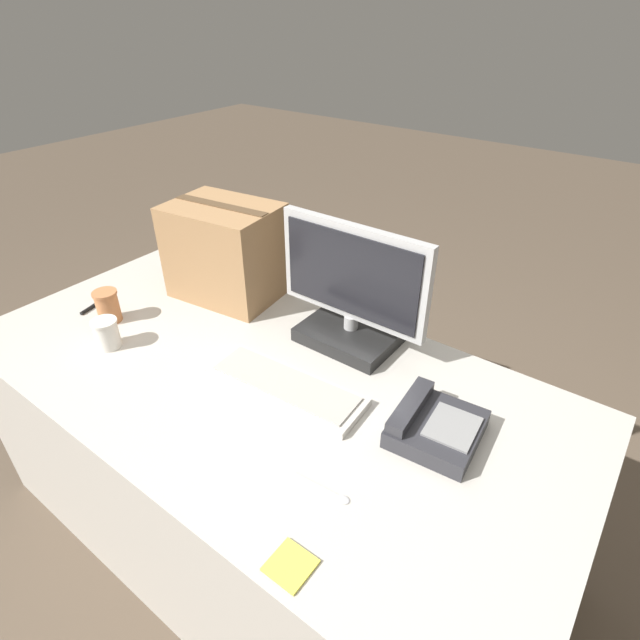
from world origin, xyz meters
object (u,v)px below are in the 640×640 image
(paper_cup_left, at_px, (108,306))
(cardboard_box, at_px, (226,251))
(monitor, at_px, (352,298))
(keyboard, at_px, (285,386))
(pen_marker, at_px, (97,303))
(paper_cup_right, at_px, (107,334))
(desk_phone, at_px, (434,426))
(sticky_note_pad, at_px, (290,565))
(spoon, at_px, (328,492))

(paper_cup_left, height_order, cardboard_box, cardboard_box)
(monitor, height_order, keyboard, monitor)
(cardboard_box, bearing_deg, pen_marker, -132.19)
(paper_cup_left, distance_m, paper_cup_right, 0.15)
(keyboard, bearing_deg, desk_phone, 9.11)
(paper_cup_left, distance_m, cardboard_box, 0.43)
(paper_cup_left, relative_size, sticky_note_pad, 1.32)
(paper_cup_right, xyz_separation_m, pen_marker, (-0.25, 0.12, -0.04))
(paper_cup_right, distance_m, sticky_note_pad, 0.92)
(keyboard, height_order, cardboard_box, cardboard_box)
(keyboard, relative_size, sticky_note_pad, 5.65)
(desk_phone, height_order, pen_marker, desk_phone)
(monitor, distance_m, pen_marker, 0.91)
(paper_cup_left, bearing_deg, desk_phone, 8.85)
(spoon, xyz_separation_m, pen_marker, (-1.10, 0.15, 0.00))
(spoon, distance_m, pen_marker, 1.11)
(sticky_note_pad, bearing_deg, pen_marker, 163.97)
(paper_cup_left, relative_size, pen_marker, 0.75)
(paper_cup_right, distance_m, cardboard_box, 0.48)
(cardboard_box, xyz_separation_m, pen_marker, (-0.31, -0.34, -0.16))
(keyboard, height_order, desk_phone, desk_phone)
(paper_cup_right, height_order, sticky_note_pad, paper_cup_right)
(keyboard, distance_m, spoon, 0.35)
(cardboard_box, relative_size, pen_marker, 2.70)
(monitor, height_order, cardboard_box, monitor)
(paper_cup_right, bearing_deg, cardboard_box, 82.85)
(paper_cup_left, bearing_deg, pen_marker, 167.26)
(monitor, relative_size, spoon, 3.33)
(spoon, height_order, pen_marker, pen_marker)
(paper_cup_right, height_order, cardboard_box, cardboard_box)
(monitor, relative_size, desk_phone, 2.12)
(spoon, bearing_deg, cardboard_box, 143.58)
(monitor, bearing_deg, pen_marker, -156.57)
(keyboard, height_order, paper_cup_left, paper_cup_left)
(paper_cup_right, xyz_separation_m, spoon, (0.85, -0.03, -0.05))
(paper_cup_left, xyz_separation_m, cardboard_box, (0.18, 0.37, 0.11))
(cardboard_box, height_order, sticky_note_pad, cardboard_box)
(keyboard, xyz_separation_m, spoon, (0.29, -0.20, -0.01))
(paper_cup_right, relative_size, spoon, 0.64)
(keyboard, height_order, spoon, keyboard)
(sticky_note_pad, bearing_deg, monitor, 115.32)
(paper_cup_left, height_order, sticky_note_pad, paper_cup_left)
(paper_cup_right, bearing_deg, sticky_note_pad, -13.32)
(keyboard, height_order, pen_marker, keyboard)
(paper_cup_left, distance_m, pen_marker, 0.14)
(keyboard, xyz_separation_m, sticky_note_pad, (0.33, -0.38, -0.01))
(paper_cup_left, bearing_deg, sticky_note_pad, -16.43)
(spoon, bearing_deg, pen_marker, 167.46)
(desk_phone, bearing_deg, paper_cup_right, -169.91)
(monitor, distance_m, desk_phone, 0.46)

